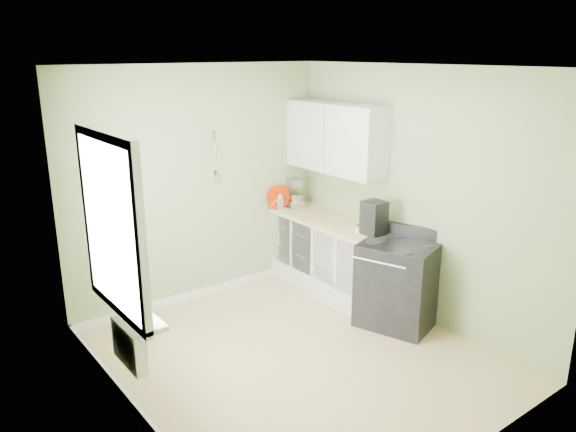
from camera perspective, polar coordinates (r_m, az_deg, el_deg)
floor at (r=5.56m, az=1.00°, el=-14.26°), size 3.20×3.60×0.02m
ceiling at (r=4.77m, az=1.16°, el=15.04°), size 3.20×3.60×0.02m
wall_back at (r=6.46m, az=-8.99°, el=3.05°), size 3.20×0.02×2.70m
wall_left at (r=4.24m, az=-16.26°, el=-4.65°), size 0.02×3.60×2.70m
wall_right at (r=6.10m, az=13.00°, el=2.01°), size 0.02×3.60×2.70m
base_cabinets at (r=6.81m, az=4.36°, el=-4.13°), size 0.60×1.60×0.87m
countertop at (r=6.66m, az=4.38°, el=-0.48°), size 0.64×1.60×0.04m
upper_cabinets at (r=6.61m, az=4.86°, el=7.91°), size 0.35×1.40×0.80m
window at (r=4.45m, az=-17.58°, el=-1.03°), size 0.06×1.14×1.44m
window_sill at (r=4.71m, az=-16.04°, el=-8.66°), size 0.18×1.14×0.04m
radiator at (r=4.81m, az=-15.83°, el=-12.52°), size 0.12×0.50×0.35m
wall_utensils at (r=6.49m, az=-7.40°, el=5.11°), size 0.02×0.14×0.58m
stove at (r=6.08m, az=11.10°, el=-6.73°), size 0.87×0.91×1.04m
stand_mixer at (r=7.15m, az=0.43°, el=2.38°), size 0.27×0.37×0.41m
kettle at (r=7.03m, az=-0.87°, el=1.48°), size 0.20×0.11×0.20m
coffee_maker at (r=6.12m, az=8.70°, el=-0.27°), size 0.21×0.23×0.37m
red_tray at (r=7.00m, az=-0.99°, el=1.91°), size 0.32×0.11×0.31m
jar at (r=6.19m, az=7.14°, el=-1.27°), size 0.08×0.08×0.09m
plant_a at (r=4.40m, az=-14.61°, el=-8.12°), size 0.18×0.16×0.28m
plant_b at (r=4.55m, az=-15.56°, el=-7.18°), size 0.22×0.21×0.30m
plant_c at (r=4.96m, az=-17.62°, el=-5.48°), size 0.17×0.17×0.28m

